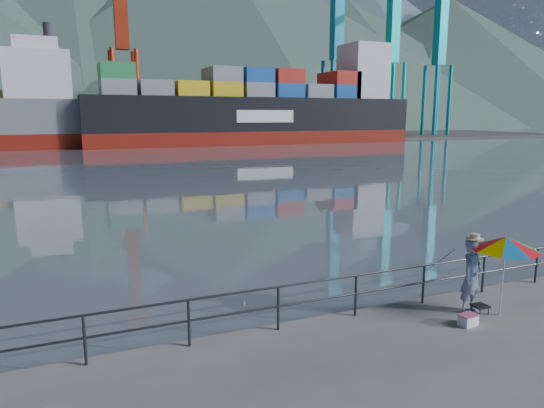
{
  "coord_description": "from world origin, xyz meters",
  "views": [
    {
      "loc": [
        -5.04,
        -7.56,
        4.71
      ],
      "look_at": [
        0.66,
        6.0,
        2.0
      ],
      "focal_mm": 32.0,
      "sensor_mm": 36.0,
      "label": 1
    }
  ],
  "objects_px": {
    "beach_umbrella": "(506,244)",
    "container_ship": "(264,108)",
    "cooler_bag": "(468,320)",
    "fisherman": "(472,276)"
  },
  "relations": [
    {
      "from": "fisherman",
      "to": "cooler_bag",
      "type": "relative_size",
      "value": 4.5
    },
    {
      "from": "fisherman",
      "to": "beach_umbrella",
      "type": "relative_size",
      "value": 0.93
    },
    {
      "from": "fisherman",
      "to": "container_ship",
      "type": "xyz_separation_m",
      "value": [
        23.26,
        71.36,
        4.96
      ]
    },
    {
      "from": "beach_umbrella",
      "to": "container_ship",
      "type": "xyz_separation_m",
      "value": [
        22.75,
        71.8,
        4.1
      ]
    },
    {
      "from": "cooler_bag",
      "to": "container_ship",
      "type": "relative_size",
      "value": 0.01
    },
    {
      "from": "fisherman",
      "to": "cooler_bag",
      "type": "bearing_deg",
      "value": -151.09
    },
    {
      "from": "beach_umbrella",
      "to": "container_ship",
      "type": "bearing_deg",
      "value": 72.42
    },
    {
      "from": "beach_umbrella",
      "to": "container_ship",
      "type": "relative_size",
      "value": 0.03
    },
    {
      "from": "fisherman",
      "to": "container_ship",
      "type": "distance_m",
      "value": 75.22
    },
    {
      "from": "fisherman",
      "to": "cooler_bag",
      "type": "xyz_separation_m",
      "value": [
        -0.62,
        -0.59,
        -0.78
      ]
    }
  ]
}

